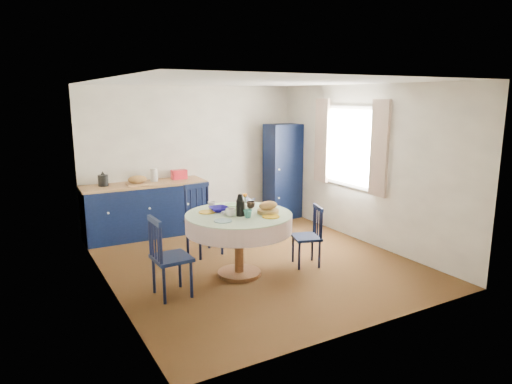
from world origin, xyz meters
TOP-DOWN VIEW (x-y plane):
  - floor at (0.00, 0.00)m, footprint 4.50×4.50m
  - ceiling at (0.00, 0.00)m, footprint 4.50×4.50m
  - wall_back at (0.00, 2.25)m, footprint 4.00×0.02m
  - wall_left at (-2.00, 0.00)m, footprint 0.02×4.50m
  - wall_right at (2.00, 0.00)m, footprint 0.02×4.50m
  - window at (1.95, 0.30)m, footprint 0.10×1.74m
  - kitchen_counter at (-1.00, 1.96)m, footprint 2.04×0.68m
  - pantry_cabinet at (1.66, 1.85)m, footprint 0.64×0.47m
  - dining_table at (-0.42, -0.36)m, footprint 1.38×1.38m
  - chair_left at (-1.44, -0.53)m, footprint 0.43×0.45m
  - chair_far at (-0.50, 0.67)m, footprint 0.53×0.51m
  - chair_right at (0.59, -0.50)m, footprint 0.46×0.47m
  - mug_a at (-0.57, -0.42)m, footprint 0.13×0.13m
  - mug_b at (-0.42, -0.59)m, footprint 0.11×0.11m
  - mug_c at (-0.15, -0.18)m, footprint 0.12×0.12m
  - mug_d at (-0.62, 0.06)m, footprint 0.11×0.11m
  - cobalt_bowl at (-0.60, -0.11)m, footprint 0.25×0.25m

SIDE VIEW (x-z plane):
  - floor at x=0.00m, z-range 0.00..0.00m
  - chair_right at x=0.59m, z-range 0.01..0.85m
  - kitchen_counter at x=-1.00m, z-range -0.11..1.04m
  - chair_left at x=-1.44m, z-range 0.01..0.98m
  - chair_far at x=-0.50m, z-range 0.01..1.05m
  - dining_table at x=-0.42m, z-range 0.15..1.27m
  - cobalt_bowl at x=-0.60m, z-range 0.84..0.90m
  - mug_c at x=-0.15m, z-range 0.84..0.93m
  - mug_d at x=-0.62m, z-range 0.84..0.93m
  - mug_a at x=-0.57m, z-range 0.84..0.94m
  - mug_b at x=-0.42m, z-range 0.84..0.94m
  - pantry_cabinet at x=1.66m, z-range 0.00..1.80m
  - wall_back at x=0.00m, z-range 0.00..2.50m
  - wall_left at x=-2.00m, z-range 0.00..2.50m
  - wall_right at x=2.00m, z-range 0.00..2.50m
  - window at x=1.95m, z-range 0.80..2.25m
  - ceiling at x=0.00m, z-range 2.50..2.50m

